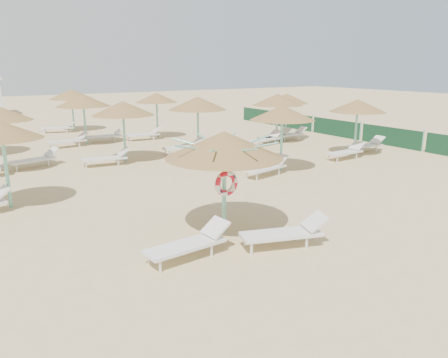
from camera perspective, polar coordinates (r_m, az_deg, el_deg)
ground at (r=11.60m, az=1.78°, el=-6.74°), size 120.00×120.00×0.00m
main_palapa at (r=10.85m, az=0.02°, el=4.44°), size 2.96×2.96×2.65m
lounger_main_a at (r=9.95m, az=-4.41°, el=-8.32°), size 2.07×0.80×0.73m
lounger_main_b at (r=10.60m, az=8.15°, el=-6.90°), size 2.17×1.22×0.75m
palapa_field at (r=22.29m, az=-9.31°, el=9.52°), size 19.67×19.01×2.73m
windbreak_fence at (r=27.81m, az=14.47°, el=6.47°), size 0.08×19.84×1.10m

